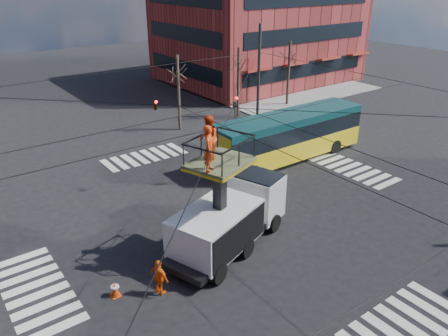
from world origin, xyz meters
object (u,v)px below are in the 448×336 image
(utility_truck, at_px, (230,205))
(worker_ground, at_px, (159,278))
(traffic_cone, at_px, (115,289))
(flagger, at_px, (260,161))
(city_bus, at_px, (288,135))

(utility_truck, bearing_deg, worker_ground, 175.72)
(worker_ground, bearing_deg, utility_truck, -91.79)
(utility_truck, height_order, traffic_cone, utility_truck)
(worker_ground, xyz_separation_m, flagger, (10.57, 6.25, 0.09))
(worker_ground, bearing_deg, traffic_cone, 41.00)
(worker_ground, height_order, flagger, flagger)
(traffic_cone, height_order, worker_ground, worker_ground)
(utility_truck, xyz_separation_m, city_bus, (9.41, 5.86, -0.38))
(city_bus, height_order, flagger, city_bus)
(utility_truck, xyz_separation_m, flagger, (6.24, 5.10, -1.22))
(traffic_cone, relative_size, flagger, 0.38)
(utility_truck, distance_m, worker_ground, 4.68)
(flagger, bearing_deg, utility_truck, -87.43)
(utility_truck, bearing_deg, traffic_cone, 162.82)
(utility_truck, relative_size, worker_ground, 4.63)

